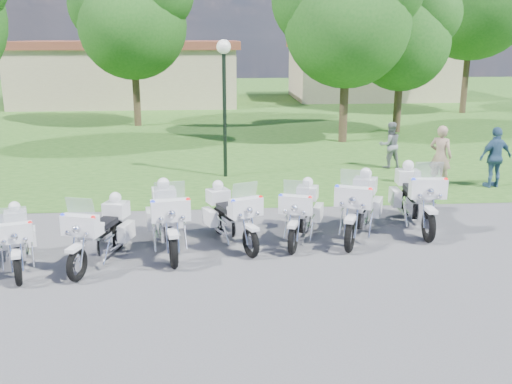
{
  "coord_description": "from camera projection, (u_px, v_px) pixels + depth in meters",
  "views": [
    {
      "loc": [
        -0.55,
        -11.42,
        4.42
      ],
      "look_at": [
        0.43,
        1.2,
        0.95
      ],
      "focal_mm": 40.0,
      "sensor_mm": 36.0,
      "label": 1
    }
  ],
  "objects": [
    {
      "name": "motorcycle_7",
      "position": [
        416.0,
        196.0,
        13.54
      ],
      "size": [
        0.95,
        2.62,
        1.76
      ],
      "rotation": [
        0.0,
        0.0,
        3.08
      ],
      "color": "black",
      "rests_on": "ground"
    },
    {
      "name": "building_west",
      "position": [
        129.0,
        72.0,
        38.11
      ],
      "size": [
        14.56,
        8.32,
        4.1
      ],
      "color": "tan",
      "rests_on": "ground"
    },
    {
      "name": "tree_1",
      "position": [
        131.0,
        14.0,
        27.64
      ],
      "size": [
        6.15,
        5.25,
        8.2
      ],
      "color": "#38281C",
      "rests_on": "ground"
    },
    {
      "name": "bystander_a",
      "position": [
        440.0,
        157.0,
        17.07
      ],
      "size": [
        0.81,
        0.78,
        1.86
      ],
      "primitive_type": "imported",
      "rotation": [
        0.0,
        0.0,
        2.44
      ],
      "color": "#A2826D",
      "rests_on": "ground"
    },
    {
      "name": "bystander_c",
      "position": [
        495.0,
        158.0,
        17.02
      ],
      "size": [
        1.14,
        0.67,
        1.83
      ],
      "primitive_type": "imported",
      "rotation": [
        0.0,
        0.0,
        3.36
      ],
      "color": "#325478",
      "rests_on": "ground"
    },
    {
      "name": "tree_2",
      "position": [
        346.0,
        11.0,
        23.26
      ],
      "size": [
        6.1,
        5.21,
        8.14
      ],
      "color": "#38281C",
      "rests_on": "ground"
    },
    {
      "name": "bystander_b",
      "position": [
        390.0,
        145.0,
        19.55
      ],
      "size": [
        0.85,
        0.71,
        1.59
      ],
      "primitive_type": "imported",
      "rotation": [
        0.0,
        0.0,
        -3.0
      ],
      "color": "slate",
      "rests_on": "ground"
    },
    {
      "name": "motorcycle_3",
      "position": [
        168.0,
        218.0,
        12.05
      ],
      "size": [
        1.08,
        2.51,
        1.7
      ],
      "rotation": [
        0.0,
        0.0,
        3.31
      ],
      "color": "black",
      "rests_on": "ground"
    },
    {
      "name": "motorcycle_2",
      "position": [
        101.0,
        231.0,
        11.4
      ],
      "size": [
        1.19,
        2.23,
        1.55
      ],
      "rotation": [
        0.0,
        0.0,
        2.84
      ],
      "color": "black",
      "rests_on": "ground"
    },
    {
      "name": "lamp_post",
      "position": [
        224.0,
        75.0,
        17.69
      ],
      "size": [
        0.44,
        0.44,
        4.32
      ],
      "color": "black",
      "rests_on": "ground"
    },
    {
      "name": "tree_3",
      "position": [
        401.0,
        33.0,
        25.99
      ],
      "size": [
        5.15,
        4.4,
        6.87
      ],
      "color": "#38281C",
      "rests_on": "ground"
    },
    {
      "name": "grass_lawn",
      "position": [
        220.0,
        104.0,
        38.14
      ],
      "size": [
        100.0,
        48.0,
        0.01
      ],
      "primitive_type": "cube",
      "color": "#28571B",
      "rests_on": "ground"
    },
    {
      "name": "motorcycle_4",
      "position": [
        231.0,
        215.0,
        12.45
      ],
      "size": [
        1.3,
        2.17,
        1.55
      ],
      "rotation": [
        0.0,
        0.0,
        3.53
      ],
      "color": "black",
      "rests_on": "ground"
    },
    {
      "name": "motorcycle_1",
      "position": [
        17.0,
        239.0,
        11.12
      ],
      "size": [
        1.09,
        2.07,
        1.43
      ],
      "rotation": [
        0.0,
        0.0,
        3.44
      ],
      "color": "black",
      "rests_on": "ground"
    },
    {
      "name": "motorcycle_6",
      "position": [
        359.0,
        205.0,
        12.87
      ],
      "size": [
        1.49,
        2.41,
        1.73
      ],
      "rotation": [
        0.0,
        0.0,
        2.73
      ],
      "color": "black",
      "rests_on": "ground"
    },
    {
      "name": "motorcycle_5",
      "position": [
        302.0,
        211.0,
        12.7
      ],
      "size": [
        1.23,
        2.2,
        1.54
      ],
      "rotation": [
        0.0,
        0.0,
        2.8
      ],
      "color": "black",
      "rests_on": "ground"
    },
    {
      "name": "ground",
      "position": [
        240.0,
        250.0,
        12.19
      ],
      "size": [
        100.0,
        100.0,
        0.0
      ],
      "primitive_type": "plane",
      "color": "#505055",
      "rests_on": "ground"
    },
    {
      "name": "building_east",
      "position": [
        370.0,
        69.0,
        41.3
      ],
      "size": [
        11.44,
        7.28,
        4.1
      ],
      "color": "tan",
      "rests_on": "ground"
    }
  ]
}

